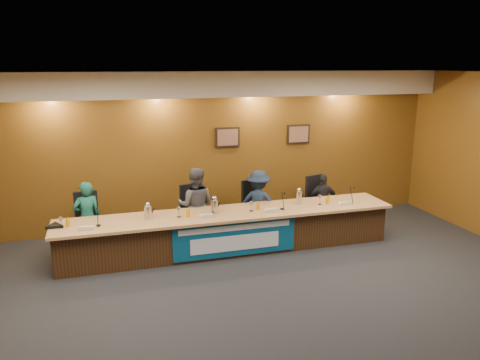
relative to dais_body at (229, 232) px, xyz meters
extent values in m
plane|color=black|center=(0.00, -2.40, -0.35)|extent=(10.00, 10.00, 0.00)
cube|color=silver|center=(0.00, -2.40, 2.85)|extent=(10.00, 8.00, 0.04)
cube|color=brown|center=(0.00, 1.60, 1.25)|extent=(10.00, 0.04, 3.20)
cube|color=beige|center=(0.00, 1.35, 2.60)|extent=(10.00, 0.50, 0.50)
cube|color=#38200F|center=(0.00, 0.00, 0.00)|extent=(6.00, 0.80, 0.70)
cube|color=tan|center=(0.00, -0.05, 0.38)|extent=(6.10, 0.95, 0.05)
cube|color=navy|center=(0.00, -0.41, 0.03)|extent=(2.20, 0.02, 0.65)
cube|color=silver|center=(0.00, -0.43, 0.23)|extent=(2.00, 0.01, 0.10)
cube|color=silver|center=(0.00, -0.43, -0.05)|extent=(1.60, 0.01, 0.28)
cube|color=black|center=(0.40, 1.57, 1.50)|extent=(0.52, 0.04, 0.42)
cube|color=black|center=(2.00, 1.57, 1.50)|extent=(0.52, 0.04, 0.42)
imported|color=#145145|center=(-2.46, 0.60, 0.32)|extent=(0.55, 0.42, 1.33)
imported|color=#48494D|center=(-0.49, 0.60, 0.38)|extent=(0.84, 0.74, 1.46)
imported|color=#16233A|center=(0.77, 0.60, 0.31)|extent=(0.98, 0.80, 1.33)
imported|color=black|center=(2.17, 0.60, 0.23)|extent=(0.71, 0.37, 1.16)
cube|color=black|center=(-2.46, 0.70, 0.13)|extent=(0.52, 0.52, 0.08)
cube|color=black|center=(-0.49, 0.70, 0.13)|extent=(0.57, 0.57, 0.08)
cube|color=black|center=(0.77, 0.70, 0.13)|extent=(0.60, 0.60, 0.08)
cube|color=black|center=(2.17, 0.70, 0.13)|extent=(0.61, 0.61, 0.08)
cube|color=white|center=(-2.46, -0.34, 0.45)|extent=(0.24, 0.08, 0.10)
cylinder|color=black|center=(-2.27, -0.16, 0.41)|extent=(0.07, 0.07, 0.02)
cylinder|color=orange|center=(-2.74, -0.06, 0.47)|extent=(0.06, 0.06, 0.15)
cylinder|color=silver|center=(-2.84, -0.09, 0.49)|extent=(0.08, 0.08, 0.18)
cube|color=white|center=(-0.46, -0.27, 0.45)|extent=(0.24, 0.08, 0.10)
cylinder|color=black|center=(-0.35, -0.15, 0.41)|extent=(0.07, 0.07, 0.02)
cylinder|color=orange|center=(-0.77, -0.12, 0.47)|extent=(0.06, 0.06, 0.15)
cylinder|color=silver|center=(-0.92, -0.08, 0.49)|extent=(0.08, 0.08, 0.18)
cube|color=white|center=(0.73, -0.29, 0.45)|extent=(0.24, 0.08, 0.10)
cylinder|color=black|center=(0.96, -0.16, 0.41)|extent=(0.07, 0.07, 0.02)
cylinder|color=orange|center=(0.54, -0.06, 0.47)|extent=(0.06, 0.06, 0.15)
cylinder|color=silver|center=(0.39, -0.11, 0.49)|extent=(0.08, 0.08, 0.18)
cube|color=white|center=(2.20, -0.29, 0.45)|extent=(0.24, 0.08, 0.10)
cylinder|color=black|center=(2.36, -0.17, 0.41)|extent=(0.07, 0.07, 0.02)
cylinder|color=orange|center=(1.93, -0.08, 0.47)|extent=(0.06, 0.06, 0.15)
cylinder|color=silver|center=(1.76, -0.08, 0.49)|extent=(0.08, 0.08, 0.18)
cylinder|color=silver|center=(-1.44, -0.01, 0.51)|extent=(0.13, 0.13, 0.23)
cylinder|color=silver|center=(-0.28, -0.04, 0.53)|extent=(0.13, 0.13, 0.25)
cylinder|color=silver|center=(1.39, 0.06, 0.53)|extent=(0.11, 0.11, 0.26)
cylinder|color=black|center=(-2.95, -0.02, 0.43)|extent=(0.32, 0.32, 0.05)
camera|label=1|loc=(-2.09, -7.79, 2.99)|focal=35.00mm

